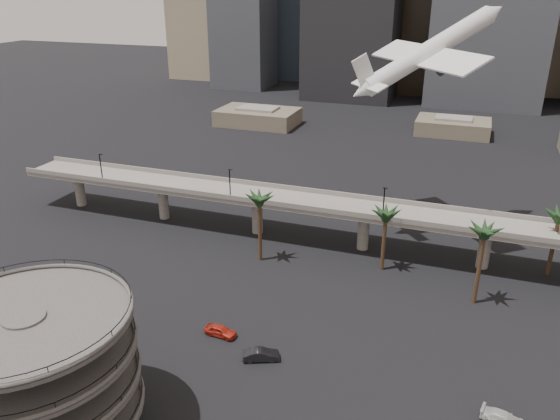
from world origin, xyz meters
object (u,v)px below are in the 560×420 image
(parking_ramp, at_px, (34,367))
(airborne_jet, at_px, (429,52))
(car_c, at_px, (504,419))
(car_b, at_px, (261,355))
(overpass, at_px, (309,206))
(car_a, at_px, (221,331))

(parking_ramp, height_order, airborne_jet, airborne_jet)
(parking_ramp, relative_size, car_c, 4.17)
(parking_ramp, relative_size, car_b, 4.37)
(parking_ramp, relative_size, overpass, 0.17)
(parking_ramp, xyz_separation_m, car_a, (10.23, 24.05, -9.00))
(car_b, bearing_deg, overpass, -16.17)
(airborne_jet, bearing_deg, car_a, -154.50)
(overpass, height_order, airborne_jet, airborne_jet)
(overpass, distance_m, car_a, 35.66)
(airborne_jet, distance_m, car_c, 65.20)
(airborne_jet, bearing_deg, car_c, -111.71)
(parking_ramp, bearing_deg, airborne_jet, 66.14)
(car_a, xyz_separation_m, car_c, (38.84, -4.55, -0.06))
(overpass, distance_m, car_c, 53.89)
(car_b, distance_m, car_c, 31.23)
(car_c, bearing_deg, car_a, 94.84)
(overpass, bearing_deg, parking_ramp, -102.43)
(parking_ramp, bearing_deg, car_b, 49.44)
(parking_ramp, distance_m, car_b, 28.92)
(overpass, bearing_deg, airborne_jet, 33.94)
(airborne_jet, height_order, car_b, airborne_jet)
(car_c, bearing_deg, airborne_jet, 30.02)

